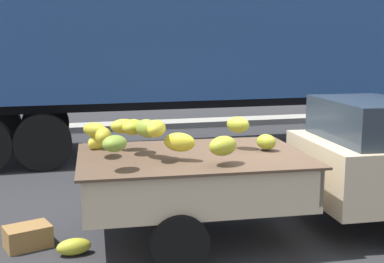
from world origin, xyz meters
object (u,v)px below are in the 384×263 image
semi_trailer (204,36)px  produce_crate (28,236)px  pickup_truck (336,163)px  fallen_banana_bunch_near_tailgate (74,247)px

semi_trailer → produce_crate: semi_trailer is taller
semi_trailer → produce_crate: size_ratio=23.10×
pickup_truck → produce_crate: size_ratio=9.52×
fallen_banana_bunch_near_tailgate → pickup_truck: bearing=0.2°
fallen_banana_bunch_near_tailgate → semi_trailer: bearing=60.2°
produce_crate → pickup_truck: bearing=-5.3°
pickup_truck → produce_crate: pickup_truck is taller
semi_trailer → produce_crate: bearing=-126.0°
pickup_truck → semi_trailer: (-0.26, 5.37, 1.65)m
fallen_banana_bunch_near_tailgate → produce_crate: (-0.53, 0.37, 0.04)m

